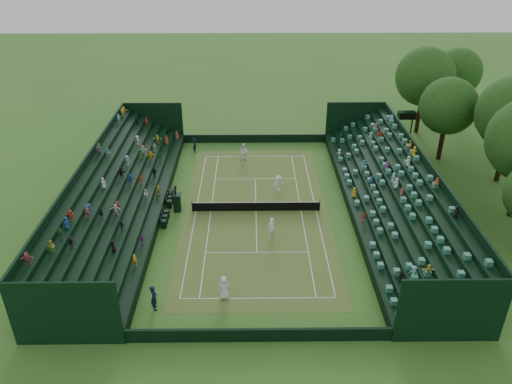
# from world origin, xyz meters

# --- Properties ---
(ground) EXTENTS (160.00, 160.00, 0.00)m
(ground) POSITION_xyz_m (0.00, 0.00, 0.00)
(ground) COLOR #346921
(ground) RESTS_ON ground
(court_surface) EXTENTS (12.97, 26.77, 0.01)m
(court_surface) POSITION_xyz_m (0.00, 0.00, 0.01)
(court_surface) COLOR #447C29
(court_surface) RESTS_ON ground
(perimeter_wall_north) EXTENTS (17.17, 0.20, 1.00)m
(perimeter_wall_north) POSITION_xyz_m (0.00, 15.88, 0.50)
(perimeter_wall_north) COLOR black
(perimeter_wall_north) RESTS_ON ground
(perimeter_wall_south) EXTENTS (17.17, 0.20, 1.00)m
(perimeter_wall_south) POSITION_xyz_m (0.00, -15.88, 0.50)
(perimeter_wall_south) COLOR black
(perimeter_wall_south) RESTS_ON ground
(perimeter_wall_east) EXTENTS (0.20, 31.77, 1.00)m
(perimeter_wall_east) POSITION_xyz_m (8.48, 0.00, 0.50)
(perimeter_wall_east) COLOR black
(perimeter_wall_east) RESTS_ON ground
(perimeter_wall_west) EXTENTS (0.20, 31.77, 1.00)m
(perimeter_wall_west) POSITION_xyz_m (-8.48, 0.00, 0.50)
(perimeter_wall_west) COLOR black
(perimeter_wall_west) RESTS_ON ground
(north_grandstand) EXTENTS (6.60, 32.00, 4.90)m
(north_grandstand) POSITION_xyz_m (12.66, 0.00, 1.55)
(north_grandstand) COLOR black
(north_grandstand) RESTS_ON ground
(south_grandstand) EXTENTS (6.60, 32.00, 4.90)m
(south_grandstand) POSITION_xyz_m (-12.66, 0.00, 1.55)
(south_grandstand) COLOR black
(south_grandstand) RESTS_ON ground
(tennis_net) EXTENTS (11.67, 0.10, 1.06)m
(tennis_net) POSITION_xyz_m (0.00, 0.00, 0.53)
(tennis_net) COLOR black
(tennis_net) RESTS_ON ground
(scoreboard_tower) EXTENTS (2.00, 1.00, 3.70)m
(scoreboard_tower) POSITION_xyz_m (17.75, 16.00, 3.14)
(scoreboard_tower) COLOR black
(scoreboard_tower) RESTS_ON ground
(tree_row) EXTENTS (12.29, 36.04, 10.90)m
(tree_row) POSITION_xyz_m (22.62, 8.97, 6.72)
(tree_row) COLOR black
(tree_row) RESTS_ON ground
(umpire_chair) EXTENTS (0.82, 0.82, 2.58)m
(umpire_chair) POSITION_xyz_m (-7.17, 0.15, 1.10)
(umpire_chair) COLOR black
(umpire_chair) RESTS_ON ground
(courtside_chairs) EXTENTS (0.49, 5.46, 1.06)m
(courtside_chairs) POSITION_xyz_m (-8.00, -0.14, 0.40)
(courtside_chairs) COLOR black
(courtside_chairs) RESTS_ON ground
(player_near_west) EXTENTS (1.03, 0.83, 1.82)m
(player_near_west) POSITION_xyz_m (-2.36, -11.80, 0.91)
(player_near_west) COLOR white
(player_near_west) RESTS_ON ground
(player_near_east) EXTENTS (0.81, 0.76, 1.86)m
(player_near_east) POSITION_xyz_m (1.21, -4.17, 0.93)
(player_near_east) COLOR white
(player_near_east) RESTS_ON ground
(player_far_west) EXTENTS (1.03, 0.84, 1.98)m
(player_far_west) POSITION_xyz_m (-1.18, 10.89, 0.99)
(player_far_west) COLOR white
(player_far_west) RESTS_ON ground
(player_far_east) EXTENTS (1.23, 1.02, 1.65)m
(player_far_east) POSITION_xyz_m (2.23, 3.85, 0.82)
(player_far_east) COLOR white
(player_far_east) RESTS_ON ground
(line_judge_north) EXTENTS (0.62, 0.73, 1.70)m
(line_judge_north) POSITION_xyz_m (-6.83, 13.12, 0.85)
(line_judge_north) COLOR black
(line_judge_north) RESTS_ON ground
(line_judge_south) EXTENTS (0.61, 0.79, 1.94)m
(line_judge_south) POSITION_xyz_m (-7.04, -12.85, 0.97)
(line_judge_south) COLOR black
(line_judge_south) RESTS_ON ground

